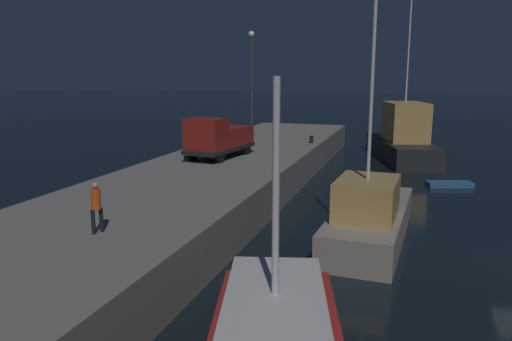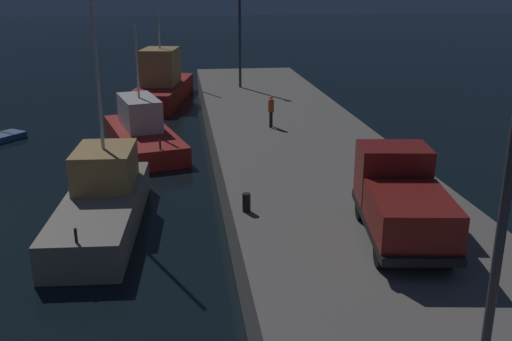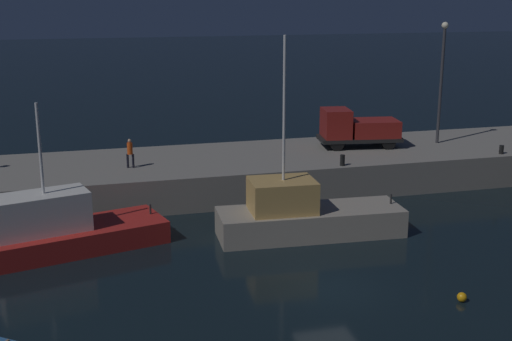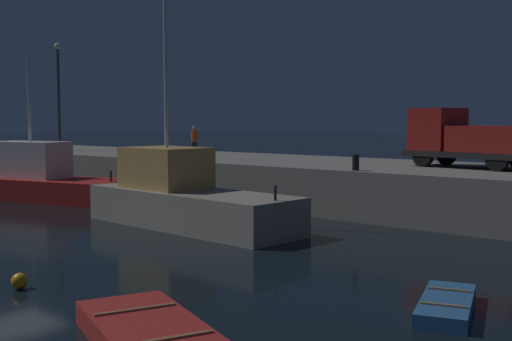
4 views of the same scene
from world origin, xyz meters
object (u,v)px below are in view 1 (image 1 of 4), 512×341
at_px(utility_truck, 218,138).
at_px(bollard_west, 275,164).
at_px(bollard_central, 311,139).
at_px(dockworker, 96,204).
at_px(fishing_boat_white, 370,217).
at_px(lamp_post_east, 252,80).
at_px(fishing_boat_blue, 403,139).
at_px(dinghy_red_small, 449,184).

bearing_deg(utility_truck, bollard_west, -121.82).
xyz_separation_m(bollard_west, bollard_central, (10.73, 0.19, -0.05)).
distance_m(utility_truck, dockworker, 14.79).
distance_m(dockworker, bollard_central, 22.86).
distance_m(fishing_boat_white, dockworker, 11.37).
height_order(lamp_post_east, bollard_west, lamp_post_east).
relative_size(fishing_boat_white, bollard_central, 18.19).
distance_m(fishing_boat_blue, fishing_boat_white, 21.35).
relative_size(dinghy_red_small, lamp_post_east, 0.38).
xyz_separation_m(dockworker, bollard_west, (11.98, -2.72, -0.64)).
height_order(dockworker, bollard_central, dockworker).
xyz_separation_m(dinghy_red_small, lamp_post_east, (0.58, 13.45, 6.50)).
relative_size(fishing_boat_white, lamp_post_east, 1.25).
bearing_deg(bollard_central, dinghy_red_small, -106.53).
relative_size(dinghy_red_small, dockworker, 1.76).
bearing_deg(bollard_central, fishing_boat_white, -159.61).
height_order(fishing_boat_blue, dockworker, fishing_boat_blue).
bearing_deg(fishing_boat_white, lamp_post_east, 36.73).
bearing_deg(fishing_boat_white, utility_truck, 54.58).
bearing_deg(bollard_central, utility_truck, 152.45).
relative_size(fishing_boat_blue, dinghy_red_small, 4.25).
height_order(dinghy_red_small, bollard_central, bollard_central).
height_order(lamp_post_east, bollard_central, lamp_post_east).
bearing_deg(dinghy_red_small, bollard_central, 73.47).
relative_size(fishing_boat_blue, bollard_central, 23.26).
bearing_deg(dinghy_red_small, fishing_boat_blue, 19.06).
bearing_deg(fishing_boat_blue, lamp_post_east, 130.03).
xyz_separation_m(fishing_boat_white, dockworker, (-7.77, 8.08, 1.91)).
height_order(fishing_boat_white, bollard_central, fishing_boat_white).
bearing_deg(dinghy_red_small, lamp_post_east, 87.54).
bearing_deg(dockworker, dinghy_red_small, -31.24).
xyz_separation_m(lamp_post_east, dockworker, (-20.46, -1.39, -3.68)).
height_order(lamp_post_east, dockworker, lamp_post_east).
xyz_separation_m(dinghy_red_small, utility_truck, (-5.19, 13.71, 3.08)).
distance_m(lamp_post_east, bollard_central, 6.29).
height_order(fishing_boat_white, lamp_post_east, lamp_post_east).
bearing_deg(fishing_boat_white, bollard_central, 20.39).
relative_size(lamp_post_east, bollard_central, 14.58).
bearing_deg(bollard_west, utility_truck, 58.18).
xyz_separation_m(fishing_boat_white, utility_truck, (6.92, 9.74, 2.18)).
bearing_deg(bollard_central, fishing_boat_blue, -44.88).
distance_m(bollard_west, bollard_central, 10.73).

